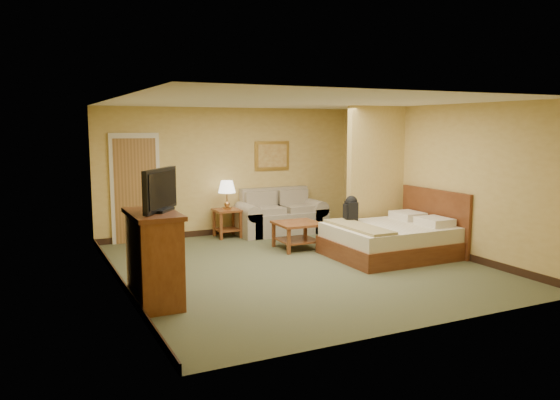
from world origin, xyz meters
TOP-DOWN VIEW (x-y plane):
  - floor at (0.00, 0.00)m, footprint 6.00×6.00m
  - ceiling at (0.00, 0.00)m, footprint 6.00×6.00m
  - back_wall at (0.00, 3.00)m, footprint 5.50×0.02m
  - left_wall at (-2.75, 0.00)m, footprint 0.02×6.00m
  - right_wall at (2.75, 0.00)m, footprint 0.02×6.00m
  - partition at (2.15, 0.93)m, footprint 1.20×0.15m
  - door at (-1.95, 2.96)m, footprint 0.94×0.16m
  - baseboard at (0.00, 2.99)m, footprint 5.50×0.02m
  - loveseat at (0.94, 2.58)m, footprint 1.85×0.86m
  - side_table at (-0.21, 2.65)m, footprint 0.52×0.52m
  - table_lamp at (-0.21, 2.65)m, footprint 0.35×0.35m
  - coffee_table at (0.57, 1.10)m, footprint 0.79×0.79m
  - wall_picture at (0.94, 2.97)m, footprint 0.79×0.04m
  - dresser at (-2.48, -0.86)m, footprint 0.58×1.10m
  - tv at (-2.38, -0.86)m, footprint 0.58×0.74m
  - bed at (1.82, -0.10)m, footprint 2.03×1.72m
  - backpack at (1.34, 0.50)m, footprint 0.24×0.30m

SIDE VIEW (x-z plane):
  - floor at x=0.00m, z-range 0.00..0.00m
  - baseboard at x=0.00m, z-range 0.00..0.12m
  - loveseat at x=0.94m, z-range -0.16..0.77m
  - bed at x=1.82m, z-range -0.25..0.86m
  - coffee_table at x=0.57m, z-range 0.11..0.60m
  - side_table at x=-0.21m, z-range 0.09..0.66m
  - dresser at x=-2.48m, z-range 0.01..1.18m
  - backpack at x=1.34m, z-range 0.56..1.02m
  - table_lamp at x=-0.21m, z-range 0.72..1.30m
  - door at x=-1.95m, z-range -0.02..2.08m
  - back_wall at x=0.00m, z-range 0.00..2.60m
  - left_wall at x=-2.75m, z-range 0.00..2.60m
  - right_wall at x=2.75m, z-range 0.00..2.60m
  - partition at x=2.15m, z-range 0.00..2.60m
  - tv at x=-2.38m, z-range 1.16..1.70m
  - wall_picture at x=0.94m, z-range 1.29..1.91m
  - ceiling at x=0.00m, z-range 2.60..2.60m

